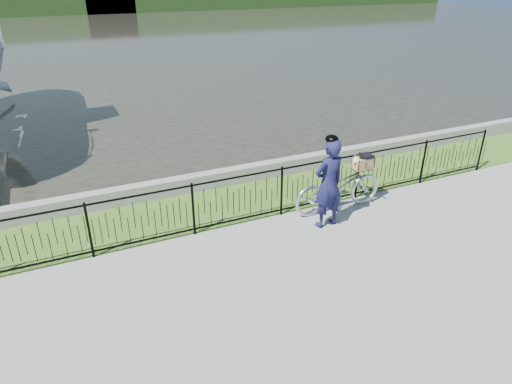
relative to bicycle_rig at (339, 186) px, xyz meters
name	(u,v)px	position (x,y,z in m)	size (l,w,h in m)	color
ground	(273,263)	(-2.27, -1.29, -0.58)	(120.00, 120.00, 0.00)	gray
grass_strip	(223,204)	(-2.27, 1.31, -0.57)	(60.00, 2.00, 0.01)	#3F631F
water	(83,41)	(-2.27, 31.71, -0.58)	(120.00, 120.00, 0.00)	#2A2920
quay_wall	(208,180)	(-2.27, 2.31, -0.38)	(60.00, 0.30, 0.40)	gray
fence	(239,200)	(-2.27, 0.31, 0.00)	(14.00, 0.06, 1.15)	black
far_treeline	(58,1)	(-2.27, 58.71, 0.92)	(120.00, 6.00, 3.00)	#203C17
far_building_right	(109,0)	(3.73, 57.21, 1.02)	(6.00, 3.00, 3.20)	#AA9D88
bicycle_rig	(339,186)	(0.00, 0.00, 0.00)	(2.17, 0.76, 1.24)	#B5B9C2
cyclist	(329,183)	(-0.61, -0.50, 0.40)	(0.75, 0.53, 2.00)	#15163A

